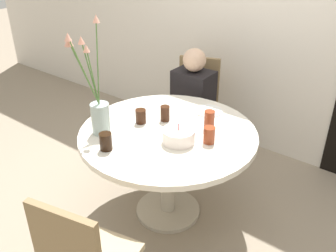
{
  "coord_description": "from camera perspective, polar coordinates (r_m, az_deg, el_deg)",
  "views": [
    {
      "loc": [
        1.35,
        -1.78,
        1.99
      ],
      "look_at": [
        0.0,
        0.0,
        0.76
      ],
      "focal_mm": 40.0,
      "sensor_mm": 36.0,
      "label": 1
    }
  ],
  "objects": [
    {
      "name": "drink_glass_1",
      "position": [
        2.37,
        -9.46,
        -2.34
      ],
      "size": [
        0.08,
        0.08,
        0.11
      ],
      "color": "black",
      "rests_on": "dining_table"
    },
    {
      "name": "drink_glass_2",
      "position": [
        2.58,
        6.31,
        0.91
      ],
      "size": [
        0.07,
        0.07,
        0.14
      ],
      "color": "maroon",
      "rests_on": "dining_table"
    },
    {
      "name": "drink_glass_3",
      "position": [
        2.68,
        -0.45,
        1.94
      ],
      "size": [
        0.07,
        0.07,
        0.11
      ],
      "color": "#33190C",
      "rests_on": "dining_table"
    },
    {
      "name": "birthday_cake",
      "position": [
        2.42,
        1.63,
        -1.51
      ],
      "size": [
        0.21,
        0.21,
        0.14
      ],
      "color": "white",
      "rests_on": "dining_table"
    },
    {
      "name": "drink_glass_4",
      "position": [
        2.66,
        -4.18,
        1.5
      ],
      "size": [
        0.08,
        0.08,
        0.1
      ],
      "color": "#33190C",
      "rests_on": "dining_table"
    },
    {
      "name": "wall_back",
      "position": [
        3.46,
        14.08,
        16.58
      ],
      "size": [
        8.0,
        0.05,
        2.6
      ],
      "color": "silver",
      "rests_on": "ground_plane"
    },
    {
      "name": "ground_plane",
      "position": [
        2.99,
        0.0,
        -12.83
      ],
      "size": [
        16.0,
        16.0,
        0.0
      ],
      "primitive_type": "plane",
      "color": "gray"
    },
    {
      "name": "person_woman",
      "position": [
        3.4,
        3.79,
        2.69
      ],
      "size": [
        0.34,
        0.24,
        1.05
      ],
      "color": "#383333",
      "rests_on": "ground_plane"
    },
    {
      "name": "drink_glass_0",
      "position": [
        2.43,
        6.3,
        -1.38
      ],
      "size": [
        0.08,
        0.08,
        0.11
      ],
      "color": "maroon",
      "rests_on": "dining_table"
    },
    {
      "name": "side_plate",
      "position": [
        2.85,
        6.15,
        2.31
      ],
      "size": [
        0.21,
        0.21,
        0.01
      ],
      "color": "white",
      "rests_on": "dining_table"
    },
    {
      "name": "chair_right_flank",
      "position": [
        3.54,
        4.34,
        3.85
      ],
      "size": [
        0.52,
        0.52,
        0.89
      ],
      "rotation": [
        0.0,
        0.0,
        0.38
      ],
      "color": "tan",
      "rests_on": "ground_plane"
    },
    {
      "name": "dining_table",
      "position": [
        2.63,
        0.0,
        -3.04
      ],
      "size": [
        1.23,
        1.23,
        0.72
      ],
      "color": "silver",
      "rests_on": "ground_plane"
    },
    {
      "name": "flower_vase",
      "position": [
        2.51,
        -10.7,
        2.9
      ],
      "size": [
        0.17,
        0.27,
        0.77
      ],
      "color": "#9EB2AD",
      "rests_on": "dining_table"
    }
  ]
}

